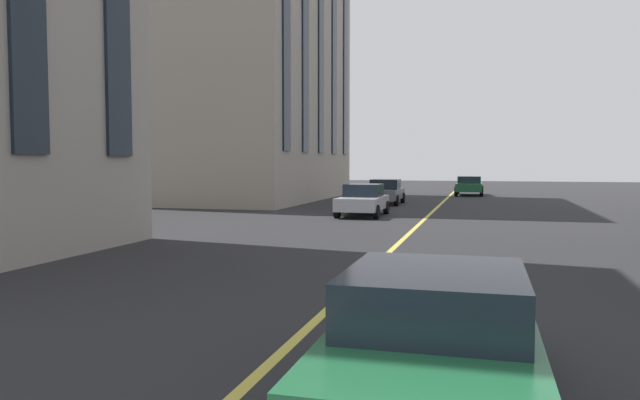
% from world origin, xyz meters
% --- Properties ---
extents(lane_centre_line, '(80.00, 0.16, 0.01)m').
position_xyz_m(lane_centre_line, '(20.00, 0.00, 0.00)').
color(lane_centre_line, '#D8C64C').
rests_on(lane_centre_line, ground_plane).
extents(car_green_mid, '(4.40, 1.95, 1.37)m').
position_xyz_m(car_green_mid, '(6.00, -1.97, 0.70)').
color(car_green_mid, '#1E6038').
rests_on(car_green_mid, ground_plane).
extents(car_silver_far, '(3.90, 1.89, 1.40)m').
position_xyz_m(car_silver_far, '(26.38, 2.78, 0.70)').
color(car_silver_far, '#B7BABF').
rests_on(car_silver_far, ground_plane).
extents(car_green_parked_a, '(4.40, 1.95, 1.37)m').
position_xyz_m(car_green_parked_a, '(44.91, -1.32, 0.70)').
color(car_green_parked_a, '#1E6038').
rests_on(car_green_parked_a, ground_plane).
extents(car_grey_trailing, '(3.90, 1.89, 1.40)m').
position_xyz_m(car_grey_trailing, '(34.20, 3.05, 0.70)').
color(car_grey_trailing, slate).
rests_on(car_grey_trailing, ground_plane).
extents(building_left_near, '(16.78, 12.66, 21.03)m').
position_xyz_m(building_left_near, '(36.56, 13.77, 10.52)').
color(building_left_near, '#A89E8E').
rests_on(building_left_near, ground_plane).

